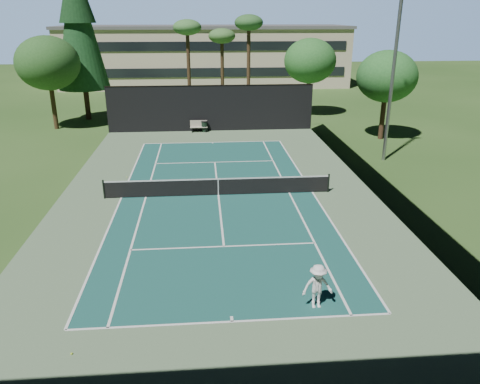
% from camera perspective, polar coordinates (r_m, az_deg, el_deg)
% --- Properties ---
extents(ground, '(160.00, 160.00, 0.00)m').
position_cam_1_polar(ground, '(26.83, -2.65, -0.39)').
color(ground, '#2E511E').
rests_on(ground, ground).
extents(apron_slab, '(18.00, 32.00, 0.01)m').
position_cam_1_polar(apron_slab, '(26.83, -2.65, -0.38)').
color(apron_slab, '#5C7A55').
rests_on(apron_slab, ground).
extents(court_surface, '(10.97, 23.77, 0.01)m').
position_cam_1_polar(court_surface, '(26.83, -2.66, -0.37)').
color(court_surface, '#19524B').
rests_on(court_surface, ground).
extents(court_lines, '(11.07, 23.87, 0.01)m').
position_cam_1_polar(court_lines, '(26.82, -2.66, -0.35)').
color(court_lines, white).
rests_on(court_lines, ground).
extents(tennis_net, '(12.90, 0.10, 1.10)m').
position_cam_1_polar(tennis_net, '(26.64, -2.67, 0.72)').
color(tennis_net, black).
rests_on(tennis_net, ground).
extents(fence, '(18.04, 32.05, 4.03)m').
position_cam_1_polar(fence, '(26.24, -2.73, 3.75)').
color(fence, black).
rests_on(fence, ground).
extents(player, '(1.10, 0.66, 1.67)m').
position_cam_1_polar(player, '(16.81, 9.43, -11.29)').
color(player, white).
rests_on(player, ground).
extents(tennis_ball_a, '(0.07, 0.07, 0.07)m').
position_cam_1_polar(tennis_ball_a, '(15.89, -19.85, -18.05)').
color(tennis_ball_a, '#B8DB31').
rests_on(tennis_ball_a, ground).
extents(tennis_ball_b, '(0.07, 0.07, 0.07)m').
position_cam_1_polar(tennis_ball_b, '(28.37, -3.71, 0.86)').
color(tennis_ball_b, '#CDE433').
rests_on(tennis_ball_b, ground).
extents(tennis_ball_c, '(0.06, 0.06, 0.06)m').
position_cam_1_polar(tennis_ball_c, '(28.61, -1.66, 1.06)').
color(tennis_ball_c, '#EDF337').
rests_on(tennis_ball_c, ground).
extents(tennis_ball_d, '(0.06, 0.06, 0.06)m').
position_cam_1_polar(tennis_ball_d, '(30.58, -13.63, 1.78)').
color(tennis_ball_d, '#BACE2E').
rests_on(tennis_ball_d, ground).
extents(park_bench, '(1.50, 0.45, 1.02)m').
position_cam_1_polar(park_bench, '(41.69, -5.05, 8.04)').
color(park_bench, '#BCB59C').
rests_on(park_bench, ground).
extents(trash_bin, '(0.56, 0.56, 0.95)m').
position_cam_1_polar(trash_bin, '(41.75, -4.35, 7.98)').
color(trash_bin, black).
rests_on(trash_bin, ground).
extents(pine_tree, '(4.80, 4.80, 15.00)m').
position_cam_1_polar(pine_tree, '(48.33, -19.24, 19.55)').
color(pine_tree, '#442B1D').
rests_on(pine_tree, ground).
extents(palm_a, '(2.80, 2.80, 9.32)m').
position_cam_1_polar(palm_a, '(49.05, -6.44, 18.91)').
color(palm_a, '#442F1D').
rests_on(palm_a, ground).
extents(palm_b, '(2.80, 2.80, 8.42)m').
position_cam_1_polar(palm_b, '(51.12, -2.22, 18.16)').
color(palm_b, '#44311D').
rests_on(palm_b, ground).
extents(palm_c, '(2.80, 2.80, 9.77)m').
position_cam_1_polar(palm_c, '(48.27, 1.08, 19.49)').
color(palm_c, '#48321F').
rests_on(palm_c, ground).
extents(decid_tree_a, '(5.12, 5.12, 7.62)m').
position_cam_1_polar(decid_tree_a, '(48.43, 8.53, 15.51)').
color(decid_tree_a, '#422D1C').
rests_on(decid_tree_a, ground).
extents(decid_tree_b, '(4.80, 4.80, 7.14)m').
position_cam_1_polar(decid_tree_b, '(40.13, 17.47, 13.27)').
color(decid_tree_b, '#472E1E').
rests_on(decid_tree_b, ground).
extents(decid_tree_c, '(5.44, 5.44, 8.09)m').
position_cam_1_polar(decid_tree_c, '(45.16, -22.40, 14.30)').
color(decid_tree_c, '#4A351F').
rests_on(decid_tree_c, ground).
extents(campus_building, '(40.50, 12.50, 8.30)m').
position_cam_1_polar(campus_building, '(71.21, -4.21, 16.31)').
color(campus_building, beige).
rests_on(campus_building, ground).
extents(light_pole, '(0.90, 0.25, 12.22)m').
position_cam_1_polar(light_pole, '(33.71, 18.24, 14.30)').
color(light_pole, gray).
rests_on(light_pole, ground).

